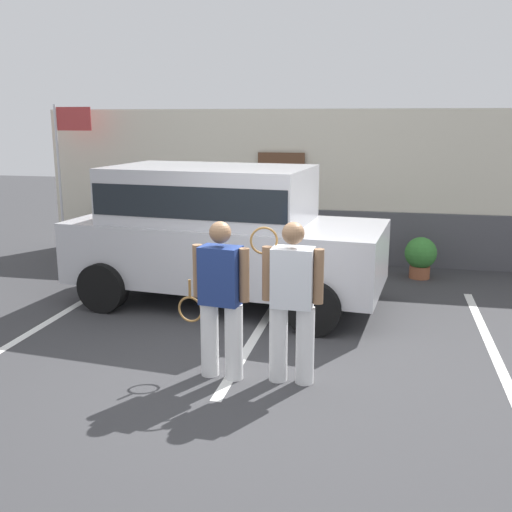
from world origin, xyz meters
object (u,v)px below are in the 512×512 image
at_px(flag_pole, 66,152).
at_px(tennis_player_man, 221,299).
at_px(potted_plant_by_porch, 421,256).
at_px(tennis_player_woman, 292,300).
at_px(parked_suv, 220,228).

bearing_deg(flag_pole, tennis_player_man, -47.83).
bearing_deg(potted_plant_by_porch, flag_pole, 176.83).
bearing_deg(tennis_player_woman, potted_plant_by_porch, -107.60).
height_order(parked_suv, tennis_player_man, parked_suv).
distance_m(parked_suv, flag_pole, 4.65).
distance_m(tennis_player_woman, flag_pole, 7.41).
bearing_deg(potted_plant_by_porch, tennis_player_man, -116.17).
bearing_deg(tennis_player_woman, parked_suv, -58.83).
relative_size(parked_suv, flag_pole, 1.59).
distance_m(tennis_player_man, potted_plant_by_porch, 5.23).
bearing_deg(parked_suv, potted_plant_by_porch, 39.68).
bearing_deg(potted_plant_by_porch, parked_suv, -145.77).
height_order(parked_suv, tennis_player_woman, parked_suv).
relative_size(potted_plant_by_porch, flag_pole, 0.24).
relative_size(tennis_player_woman, flag_pole, 0.57).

